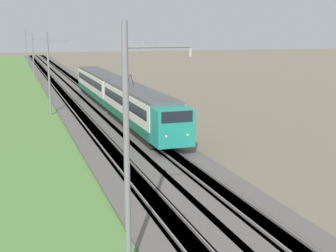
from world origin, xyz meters
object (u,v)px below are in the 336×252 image
(catenary_mast_near, at_px, (128,151))
(catenary_mast_mid, at_px, (49,73))
(catenary_mast_distant, at_px, (27,48))
(passenger_train, at_px, (116,93))
(catenary_mast_far, at_px, (34,57))

(catenary_mast_near, relative_size, catenary_mast_mid, 1.05)
(catenary_mast_near, xyz_separation_m, catenary_mast_distant, (106.64, -0.00, -0.04))
(passenger_train, height_order, catenary_mast_mid, catenary_mast_mid)
(catenary_mast_mid, xyz_separation_m, catenary_mast_far, (35.55, -0.00, -0.19))
(passenger_train, distance_m, catenary_mast_distant, 72.97)
(passenger_train, xyz_separation_m, catenary_mast_distant, (72.61, 6.85, 2.47))
(catenary_mast_mid, xyz_separation_m, catenary_mast_distant, (71.10, 0.00, 0.20))
(catenary_mast_near, bearing_deg, passenger_train, -11.37)
(catenary_mast_mid, distance_m, catenary_mast_distant, 71.10)
(catenary_mast_mid, height_order, catenary_mast_distant, catenary_mast_distant)
(catenary_mast_mid, bearing_deg, passenger_train, -102.46)
(passenger_train, bearing_deg, catenary_mast_mid, -102.46)
(catenary_mast_mid, bearing_deg, catenary_mast_far, -0.00)
(catenary_mast_near, xyz_separation_m, catenary_mast_mid, (35.55, -0.00, -0.24))
(catenary_mast_far, distance_m, catenary_mast_distant, 35.55)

